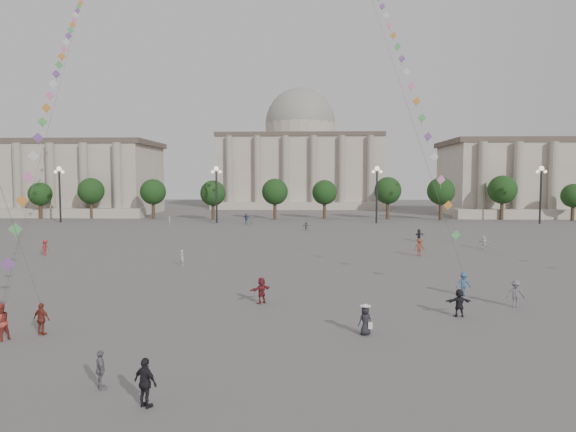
{
  "coord_description": "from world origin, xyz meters",
  "views": [
    {
      "loc": [
        1.91,
        -25.9,
        8.25
      ],
      "look_at": [
        0.55,
        12.0,
        5.51
      ],
      "focal_mm": 32.0,
      "sensor_mm": 36.0,
      "label": 1
    }
  ],
  "objects": [
    {
      "name": "kite_flyer_1",
      "position": [
        13.06,
        10.36,
        0.83
      ],
      "size": [
        1.12,
        0.7,
        1.67
      ],
      "primitive_type": "imported",
      "rotation": [
        0.0,
        0.0,
        0.08
      ],
      "color": "#355778",
      "rests_on": "ground"
    },
    {
      "name": "lamp_post_mid_east",
      "position": [
        15.0,
        70.0,
        7.35
      ],
      "size": [
        2.0,
        0.9,
        10.65
      ],
      "color": "#262628",
      "rests_on": "ground"
    },
    {
      "name": "hat_person",
      "position": [
        5.05,
        0.87,
        0.83
      ],
      "size": [
        0.89,
        0.75,
        1.69
      ],
      "color": "black",
      "rests_on": "ground"
    },
    {
      "name": "person_crowd_8",
      "position": [
        14.04,
        29.1,
        0.94
      ],
      "size": [
        1.32,
        0.91,
        1.88
      ],
      "primitive_type": "imported",
      "rotation": [
        0.0,
        0.0,
        0.18
      ],
      "color": "brown",
      "rests_on": "ground"
    },
    {
      "name": "person_crowd_3",
      "position": [
        11.09,
        4.73,
        0.84
      ],
      "size": [
        1.61,
        0.65,
        1.69
      ],
      "primitive_type": "imported",
      "rotation": [
        0.0,
        0.0,
        3.24
      ],
      "color": "black",
      "rests_on": "ground"
    },
    {
      "name": "ground",
      "position": [
        0.0,
        0.0,
        0.0
      ],
      "size": [
        360.0,
        360.0,
        0.0
      ],
      "primitive_type": "plane",
      "color": "#524F4D",
      "rests_on": "ground"
    },
    {
      "name": "hall_central",
      "position": [
        0.0,
        129.22,
        14.23
      ],
      "size": [
        48.3,
        34.3,
        35.5
      ],
      "color": "#A89E8D",
      "rests_on": "ground"
    },
    {
      "name": "tourist_1",
      "position": [
        -3.88,
        -8.09,
        0.91
      ],
      "size": [
        1.15,
        0.92,
        1.83
      ],
      "primitive_type": "imported",
      "rotation": [
        0.0,
        0.0,
        2.62
      ],
      "color": "black",
      "rests_on": "ground"
    },
    {
      "name": "person_crowd_4",
      "position": [
        -7.8,
        64.6,
        0.84
      ],
      "size": [
        1.59,
        1.19,
        1.67
      ],
      "primitive_type": "imported",
      "rotation": [
        0.0,
        0.0,
        3.66
      ],
      "color": "#ADADA9",
      "rests_on": "ground"
    },
    {
      "name": "person_crowd_7",
      "position": [
        22.93,
        35.17,
        0.75
      ],
      "size": [
        1.33,
        1.26,
        1.5
      ],
      "primitive_type": "imported",
      "rotation": [
        0.0,
        0.0,
        2.41
      ],
      "color": "white",
      "rests_on": "ground"
    },
    {
      "name": "person_crowd_10",
      "position": [
        -22.79,
        65.51,
        0.74
      ],
      "size": [
        0.51,
        0.63,
        1.48
      ],
      "primitive_type": "imported",
      "rotation": [
        0.0,
        0.0,
        1.91
      ],
      "color": "beige",
      "rests_on": "ground"
    },
    {
      "name": "tree_row",
      "position": [
        0.0,
        78.0,
        5.39
      ],
      "size": [
        137.12,
        5.12,
        8.0
      ],
      "color": "#3B2C1D",
      "rests_on": "ground"
    },
    {
      "name": "lamp_post_mid_west",
      "position": [
        -15.0,
        70.0,
        7.35
      ],
      "size": [
        2.0,
        0.9,
        10.65
      ],
      "color": "#262628",
      "rests_on": "ground"
    },
    {
      "name": "kite_flyer_0",
      "position": [
        -13.69,
        -0.75,
        0.96
      ],
      "size": [
        1.08,
        1.16,
        1.92
      ],
      "primitive_type": "imported",
      "rotation": [
        0.0,
        0.0,
        4.24
      ],
      "color": "#9C342A",
      "rests_on": "ground"
    },
    {
      "name": "person_crowd_2",
      "position": [
        -26.3,
        28.1,
        0.85
      ],
      "size": [
        0.85,
        1.21,
        1.71
      ],
      "primitive_type": "imported",
      "rotation": [
        0.0,
        0.0,
        1.36
      ],
      "color": "maroon",
      "rests_on": "ground"
    },
    {
      "name": "tourist_0",
      "position": [
        -12.08,
        0.25,
        0.86
      ],
      "size": [
        1.08,
        0.69,
        1.72
      ],
      "primitive_type": "imported",
      "rotation": [
        0.0,
        0.0,
        2.86
      ],
      "color": "maroon",
      "rests_on": "ground"
    },
    {
      "name": "person_crowd_9",
      "position": [
        16.91,
        42.48,
        0.82
      ],
      "size": [
        1.53,
        1.24,
        1.63
      ],
      "primitive_type": "imported",
      "rotation": [
        0.0,
        0.0,
        0.59
      ],
      "color": "black",
      "rests_on": "ground"
    },
    {
      "name": "kite_train_west",
      "position": [
        -22.22,
        24.69,
        19.72
      ],
      "size": [
        16.55,
        47.35,
        61.25
      ],
      "color": "#3F3F3F",
      "rests_on": "ground"
    },
    {
      "name": "person_crowd_12",
      "position": [
        1.92,
        55.47,
        0.74
      ],
      "size": [
        1.44,
        0.88,
        1.49
      ],
      "primitive_type": "imported",
      "rotation": [
        0.0,
        0.0,
        2.79
      ],
      "color": "slate",
      "rests_on": "ground"
    },
    {
      "name": "kite_train_mid",
      "position": [
        10.4,
        34.91,
        27.75
      ],
      "size": [
        5.75,
        46.3,
        67.44
      ],
      "color": "#3F3F3F",
      "rests_on": "ground"
    },
    {
      "name": "tourist_3",
      "position": [
        -6.15,
        -6.56,
        0.78
      ],
      "size": [
        0.79,
        0.98,
        1.56
      ],
      "primitive_type": "imported",
      "rotation": [
        0.0,
        0.0,
        2.1
      ],
      "color": "slate",
      "rests_on": "ground"
    },
    {
      "name": "lamp_post_far_east",
      "position": [
        45.0,
        70.0,
        7.35
      ],
      "size": [
        2.0,
        0.9,
        10.65
      ],
      "color": "#262628",
      "rests_on": "ground"
    },
    {
      "name": "person_crowd_0",
      "position": [
        -9.2,
        68.0,
        0.95
      ],
      "size": [
        1.17,
        0.62,
        1.91
      ],
      "primitive_type": "imported",
      "rotation": [
        0.0,
        0.0,
        0.14
      ],
      "color": "navy",
      "rests_on": "ground"
    },
    {
      "name": "tourist_2",
      "position": [
        -1.06,
        7.58,
        0.87
      ],
      "size": [
        1.53,
        1.49,
        1.74
      ],
      "primitive_type": "imported",
      "rotation": [
        0.0,
        0.0,
        3.9
      ],
      "color": "maroon",
      "rests_on": "ground"
    },
    {
      "name": "lamp_post_far_west",
      "position": [
        -45.0,
        70.0,
        7.35
      ],
      "size": [
        2.0,
        0.9,
        10.65
      ],
      "color": "#262628",
      "rests_on": "ground"
    },
    {
      "name": "person_crowd_6",
      "position": [
        15.38,
        7.07,
        0.89
      ],
      "size": [
        1.24,
        0.84,
        1.77
      ],
      "primitive_type": "imported",
      "rotation": [
        0.0,
        0.0,
        6.11
      ],
      "color": "slate",
      "rests_on": "ground"
    },
    {
      "name": "person_crowd_13",
      "position": [
        -9.97,
        22.3,
        0.75
      ],
      "size": [
        0.63,
        0.65,
        1.49
      ],
      "primitive_type": "imported",
      "rotation": [
        0.0,
        0.0,
        2.29
      ],
      "color": "#B6B7B2",
      "rests_on": "ground"
    }
  ]
}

